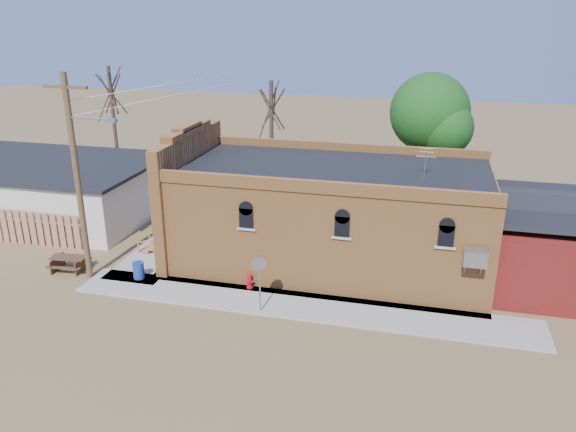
% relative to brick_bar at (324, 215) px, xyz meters
% --- Properties ---
extents(ground, '(120.00, 120.00, 0.00)m').
position_rel_brick_bar_xyz_m(ground, '(-1.64, -5.49, -2.34)').
color(ground, brown).
rests_on(ground, ground).
extents(sidewalk_south, '(19.00, 2.20, 0.08)m').
position_rel_brick_bar_xyz_m(sidewalk_south, '(-0.14, -4.59, -2.30)').
color(sidewalk_south, '#9E9991').
rests_on(sidewalk_south, ground).
extents(sidewalk_west, '(2.60, 10.00, 0.08)m').
position_rel_brick_bar_xyz_m(sidewalk_west, '(-7.94, 0.51, -2.30)').
color(sidewalk_west, '#9E9991').
rests_on(sidewalk_west, ground).
extents(brick_bar, '(16.40, 7.97, 6.30)m').
position_rel_brick_bar_xyz_m(brick_bar, '(0.00, 0.00, 0.00)').
color(brick_bar, '#C97F3D').
rests_on(brick_bar, ground).
extents(red_shed, '(5.40, 6.40, 4.30)m').
position_rel_brick_bar_xyz_m(red_shed, '(9.86, 0.01, -0.07)').
color(red_shed, '#5A190F').
rests_on(red_shed, ground).
extents(wood_fence, '(5.20, 0.10, 1.80)m').
position_rel_brick_bar_xyz_m(wood_fence, '(-14.44, -1.69, -1.44)').
color(wood_fence, '#A36949').
rests_on(wood_fence, ground).
extents(utility_pole, '(3.12, 0.26, 9.00)m').
position_rel_brick_bar_xyz_m(utility_pole, '(-9.79, -4.29, 2.43)').
color(utility_pole, brown).
rests_on(utility_pole, ground).
extents(tree_bare_near, '(2.80, 2.80, 7.65)m').
position_rel_brick_bar_xyz_m(tree_bare_near, '(-4.64, 7.51, 3.62)').
color(tree_bare_near, '#4E392C').
rests_on(tree_bare_near, ground).
extents(tree_bare_far, '(2.80, 2.80, 8.16)m').
position_rel_brick_bar_xyz_m(tree_bare_far, '(-15.64, 8.51, 4.02)').
color(tree_bare_far, '#4E392C').
rests_on(tree_bare_far, ground).
extents(tree_leafy, '(4.40, 4.40, 8.15)m').
position_rel_brick_bar_xyz_m(tree_leafy, '(4.36, 8.01, 3.59)').
color(tree_leafy, '#4E392C').
rests_on(tree_leafy, ground).
extents(fire_hydrant, '(0.37, 0.34, 0.66)m').
position_rel_brick_bar_xyz_m(fire_hydrant, '(-2.52, -3.70, -1.93)').
color(fire_hydrant, '#B50A14').
rests_on(fire_hydrant, sidewalk_south).
extents(stop_sign, '(0.62, 0.31, 2.40)m').
position_rel_brick_bar_xyz_m(stop_sign, '(-1.49, -5.49, -0.41)').
color(stop_sign, gray).
rests_on(stop_sign, sidewalk_south).
extents(trash_barrel, '(0.50, 0.50, 0.76)m').
position_rel_brick_bar_xyz_m(trash_barrel, '(-7.57, -3.99, -1.88)').
color(trash_barrel, navy).
rests_on(trash_barrel, sidewalk_west).
extents(picnic_table, '(1.73, 1.38, 0.67)m').
position_rel_brick_bar_xyz_m(picnic_table, '(-11.14, -3.89, -1.90)').
color(picnic_table, '#4C311E').
rests_on(picnic_table, ground).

